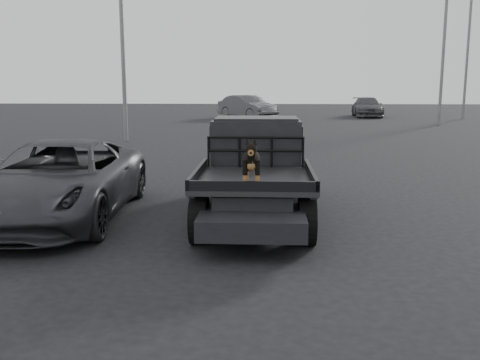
{
  "coord_description": "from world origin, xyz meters",
  "views": [
    {
      "loc": [
        0.0,
        -7.73,
        2.45
      ],
      "look_at": [
        -0.36,
        -0.37,
        1.12
      ],
      "focal_mm": 40.0,
      "sensor_mm": 36.0,
      "label": 1
    }
  ],
  "objects_px": {
    "flatbed_ute": "(255,193)",
    "floodlight_far": "(471,5)",
    "dog": "(252,164)",
    "distant_car_b": "(367,107)",
    "parked_suv": "(59,180)",
    "distant_car_a": "(247,107)",
    "floodlight_mid": "(446,5)"
  },
  "relations": [
    {
      "from": "parked_suv",
      "to": "distant_car_a",
      "type": "bearing_deg",
      "value": 83.08
    },
    {
      "from": "floodlight_mid",
      "to": "floodlight_far",
      "type": "relative_size",
      "value": 0.89
    },
    {
      "from": "distant_car_b",
      "to": "floodlight_far",
      "type": "distance_m",
      "value": 9.76
    },
    {
      "from": "distant_car_a",
      "to": "distant_car_b",
      "type": "bearing_deg",
      "value": -21.58
    },
    {
      "from": "distant_car_b",
      "to": "parked_suv",
      "type": "bearing_deg",
      "value": -106.02
    },
    {
      "from": "parked_suv",
      "to": "distant_car_b",
      "type": "height_order",
      "value": "distant_car_b"
    },
    {
      "from": "distant_car_b",
      "to": "floodlight_mid",
      "type": "bearing_deg",
      "value": -68.28
    },
    {
      "from": "distant_car_a",
      "to": "distant_car_b",
      "type": "relative_size",
      "value": 1.01
    },
    {
      "from": "dog",
      "to": "floodlight_mid",
      "type": "height_order",
      "value": "floodlight_mid"
    },
    {
      "from": "dog",
      "to": "floodlight_far",
      "type": "xyz_separation_m",
      "value": [
        14.13,
        31.01,
        6.49
      ]
    },
    {
      "from": "flatbed_ute",
      "to": "floodlight_mid",
      "type": "relative_size",
      "value": 0.42
    },
    {
      "from": "floodlight_mid",
      "to": "floodlight_far",
      "type": "xyz_separation_m",
      "value": [
        3.57,
        6.05,
        0.81
      ]
    },
    {
      "from": "dog",
      "to": "floodlight_far",
      "type": "relative_size",
      "value": 0.05
    },
    {
      "from": "floodlight_mid",
      "to": "distant_car_b",
      "type": "bearing_deg",
      "value": 108.02
    },
    {
      "from": "dog",
      "to": "distant_car_a",
      "type": "height_order",
      "value": "distant_car_a"
    },
    {
      "from": "floodlight_far",
      "to": "dog",
      "type": "bearing_deg",
      "value": -114.5
    },
    {
      "from": "dog",
      "to": "flatbed_ute",
      "type": "bearing_deg",
      "value": 89.54
    },
    {
      "from": "parked_suv",
      "to": "distant_car_a",
      "type": "distance_m",
      "value": 29.07
    },
    {
      "from": "distant_car_b",
      "to": "floodlight_mid",
      "type": "distance_m",
      "value": 10.85
    },
    {
      "from": "parked_suv",
      "to": "floodlight_far",
      "type": "xyz_separation_m",
      "value": [
        17.7,
        29.39,
        7.07
      ]
    },
    {
      "from": "dog",
      "to": "parked_suv",
      "type": "height_order",
      "value": "dog"
    },
    {
      "from": "parked_suv",
      "to": "distant_car_b",
      "type": "xyz_separation_m",
      "value": [
        11.39,
        31.77,
        0.01
      ]
    },
    {
      "from": "flatbed_ute",
      "to": "distant_car_b",
      "type": "relative_size",
      "value": 1.08
    },
    {
      "from": "flatbed_ute",
      "to": "floodlight_far",
      "type": "bearing_deg",
      "value": 64.14
    },
    {
      "from": "parked_suv",
      "to": "floodlight_mid",
      "type": "xyz_separation_m",
      "value": [
        14.13,
        23.34,
        6.26
      ]
    },
    {
      "from": "parked_suv",
      "to": "distant_car_b",
      "type": "relative_size",
      "value": 1.03
    },
    {
      "from": "flatbed_ute",
      "to": "distant_car_b",
      "type": "xyz_separation_m",
      "value": [
        7.81,
        31.52,
        0.26
      ]
    },
    {
      "from": "parked_suv",
      "to": "floodlight_mid",
      "type": "relative_size",
      "value": 0.4
    },
    {
      "from": "dog",
      "to": "floodlight_far",
      "type": "height_order",
      "value": "floodlight_far"
    },
    {
      "from": "flatbed_ute",
      "to": "floodlight_far",
      "type": "relative_size",
      "value": 0.38
    },
    {
      "from": "flatbed_ute",
      "to": "distant_car_b",
      "type": "height_order",
      "value": "distant_car_b"
    },
    {
      "from": "distant_car_b",
      "to": "distant_car_a",
      "type": "bearing_deg",
      "value": -158.98
    }
  ]
}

